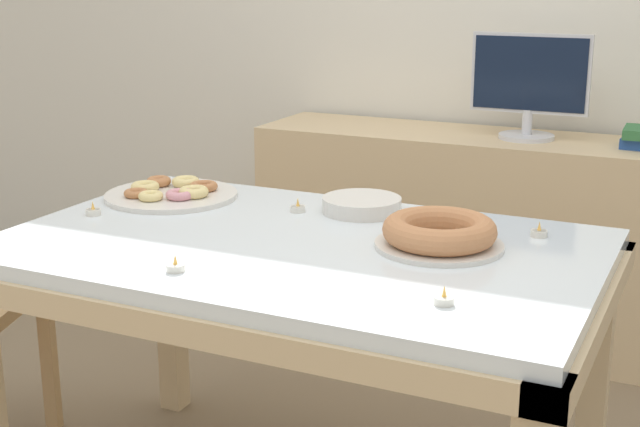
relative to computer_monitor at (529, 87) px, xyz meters
The scene contains 11 objects.
dining_table 1.46m from the computer_monitor, 98.96° to the right, with size 1.43×0.91×0.76m.
sideboard 0.62m from the computer_monitor, behind, with size 1.58×0.44×0.79m.
computer_monitor is the anchor object (origin of this frame).
cake_chocolate_round 1.33m from the computer_monitor, 85.82° to the right, with size 0.30×0.30×0.07m.
pastry_platter 1.41m from the computer_monitor, 121.55° to the right, with size 0.37×0.37×0.04m.
plate_stack 1.14m from the computer_monitor, 99.60° to the right, with size 0.21×0.21×0.04m.
tealight_left_edge 1.18m from the computer_monitor, 75.73° to the right, with size 0.04×0.04×0.04m.
tealight_centre 1.68m from the computer_monitor, 82.54° to the right, with size 0.04×0.04×0.04m.
tealight_right_edge 1.66m from the computer_monitor, 119.55° to the right, with size 0.04×0.04×0.04m.
tealight_near_front 1.76m from the computer_monitor, 101.89° to the right, with size 0.04×0.04×0.04m.
tealight_near_cakes 1.24m from the computer_monitor, 106.23° to the right, with size 0.04×0.04×0.04m.
Camera 1 is at (0.91, -1.80, 1.39)m, focal length 50.00 mm.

